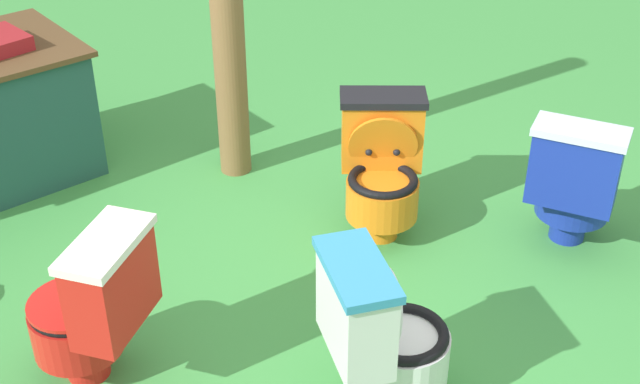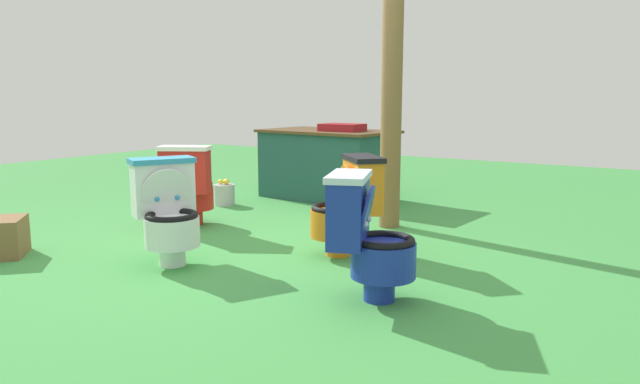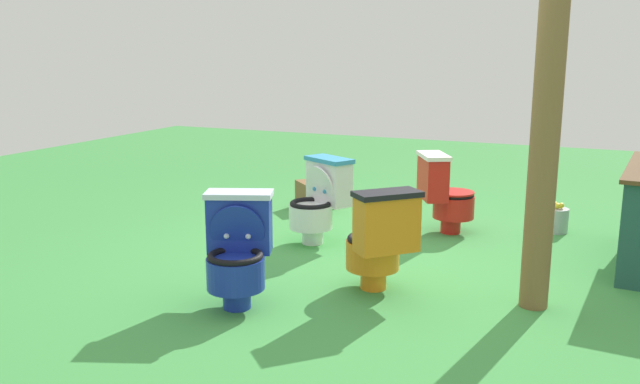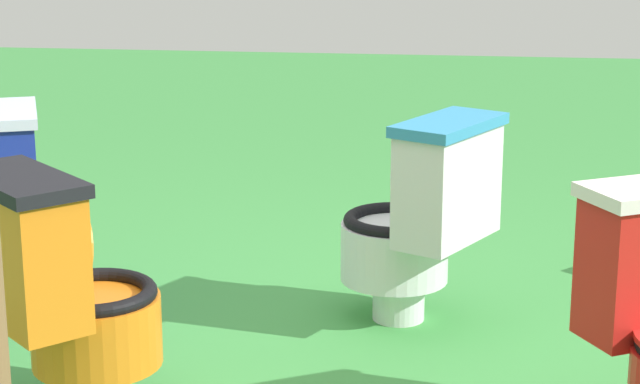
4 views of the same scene
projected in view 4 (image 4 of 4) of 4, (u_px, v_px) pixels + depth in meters
name	position (u px, v px, depth m)	size (l,w,h in m)	color
toilet_white	(419.00, 219.00, 3.93)	(0.62, 0.59, 0.73)	white
toilet_orange	(64.00, 293.00, 3.22)	(0.63, 0.63, 0.73)	orange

